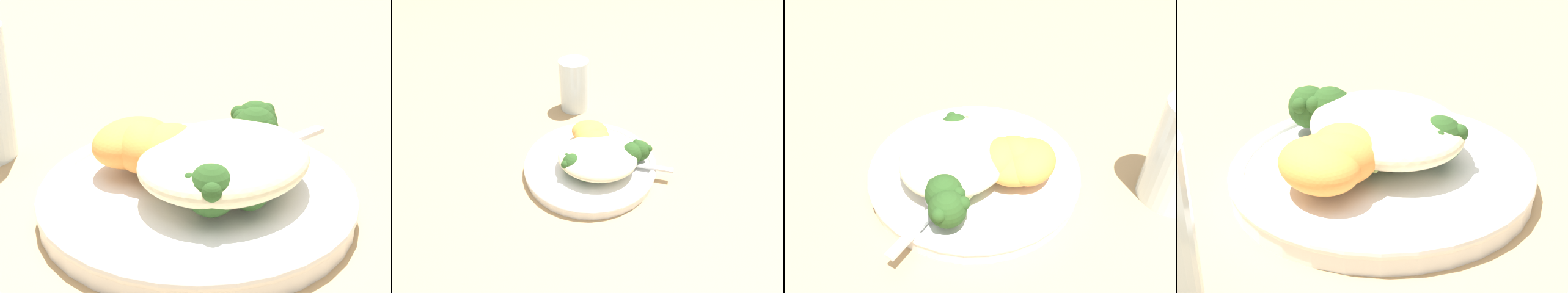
{
  "view_description": "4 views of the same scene",
  "coord_description": "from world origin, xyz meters",
  "views": [
    {
      "loc": [
        0.3,
        0.29,
        0.25
      ],
      "look_at": [
        0.0,
        -0.0,
        0.05
      ],
      "focal_mm": 60.0,
      "sensor_mm": 36.0,
      "label": 1
    },
    {
      "loc": [
        -0.06,
        0.39,
        0.38
      ],
      "look_at": [
        0.01,
        -0.02,
        0.04
      ],
      "focal_mm": 28.0,
      "sensor_mm": 36.0,
      "label": 2
    },
    {
      "loc": [
        -0.28,
        -0.15,
        0.3
      ],
      "look_at": [
        -0.01,
        -0.02,
        0.06
      ],
      "focal_mm": 35.0,
      "sensor_mm": 36.0,
      "label": 3
    },
    {
      "loc": [
        0.37,
        -0.25,
        0.25
      ],
      "look_at": [
        -0.0,
        -0.01,
        0.04
      ],
      "focal_mm": 60.0,
      "sensor_mm": 36.0,
      "label": 4
    }
  ],
  "objects": [
    {
      "name": "broccoli_stalk_3",
      "position": [
        -0.01,
        0.02,
        0.03
      ],
      "size": [
        0.06,
        0.1,
        0.03
      ],
      "rotation": [
        0.0,
        0.0,
        2.01
      ],
      "color": "#9EBC66",
      "rests_on": "plate"
    },
    {
      "name": "sweet_potato_chunk_3",
      "position": [
        0.01,
        -0.05,
        0.04
      ],
      "size": [
        0.07,
        0.07,
        0.04
      ],
      "primitive_type": "ellipsoid",
      "rotation": [
        0.0,
        0.0,
        4.12
      ],
      "color": "orange",
      "rests_on": "plate"
    },
    {
      "name": "sweet_potato_chunk_1",
      "position": [
        -0.0,
        -0.06,
        0.04
      ],
      "size": [
        0.08,
        0.08,
        0.03
      ],
      "primitive_type": "ellipsoid",
      "rotation": [
        0.0,
        0.0,
        2.39
      ],
      "color": "orange",
      "rests_on": "plate"
    },
    {
      "name": "quinoa_mound",
      "position": [
        -0.01,
        0.01,
        0.04
      ],
      "size": [
        0.13,
        0.11,
        0.04
      ],
      "primitive_type": "ellipsoid",
      "color": "beige",
      "rests_on": "plate"
    },
    {
      "name": "broccoli_stalk_0",
      "position": [
        0.02,
        0.02,
        0.04
      ],
      "size": [
        0.05,
        0.09,
        0.04
      ],
      "rotation": [
        0.0,
        0.0,
        1.29
      ],
      "color": "#9EBC66",
      "rests_on": "plate"
    },
    {
      "name": "broccoli_stalk_2",
      "position": [
        -0.01,
        0.02,
        0.03
      ],
      "size": [
        0.05,
        0.08,
        0.03
      ],
      "rotation": [
        0.0,
        0.0,
        1.99
      ],
      "color": "#9EBC66",
      "rests_on": "plate"
    },
    {
      "name": "broccoli_stalk_1",
      "position": [
        0.0,
        0.03,
        0.03
      ],
      "size": [
        0.03,
        0.09,
        0.03
      ],
      "rotation": [
        0.0,
        0.0,
        1.68
      ],
      "color": "#9EBC66",
      "rests_on": "plate"
    },
    {
      "name": "sweet_potato_chunk_0",
      "position": [
        0.01,
        -0.06,
        0.04
      ],
      "size": [
        0.07,
        0.06,
        0.03
      ],
      "primitive_type": "ellipsoid",
      "rotation": [
        0.0,
        0.0,
        3.2
      ],
      "color": "orange",
      "rests_on": "plate"
    },
    {
      "name": "ground_plane",
      "position": [
        0.0,
        0.0,
        0.0
      ],
      "size": [
        4.0,
        4.0,
        0.0
      ],
      "primitive_type": "plane",
      "color": "tan"
    },
    {
      "name": "broccoli_stalk_5",
      "position": [
        -0.04,
        -0.01,
        0.03
      ],
      "size": [
        0.08,
        0.05,
        0.03
      ],
      "rotation": [
        0.0,
        0.0,
        2.77
      ],
      "color": "#9EBC66",
      "rests_on": "plate"
    },
    {
      "name": "spoon",
      "position": [
        -0.07,
        -0.0,
        0.03
      ],
      "size": [
        0.1,
        0.03,
        0.01
      ],
      "rotation": [
        0.0,
        0.0,
        3.05
      ],
      "color": "silver",
      "rests_on": "plate"
    },
    {
      "name": "plate",
      "position": [
        -0.0,
        -0.01,
        0.01
      ],
      "size": [
        0.23,
        0.23,
        0.02
      ],
      "color": "white",
      "rests_on": "ground_plane"
    },
    {
      "name": "broccoli_stalk_7",
      "position": [
        -0.07,
        -0.02,
        0.04
      ],
      "size": [
        0.12,
        0.04,
        0.04
      ],
      "rotation": [
        0.0,
        0.0,
        3.12
      ],
      "color": "#9EBC66",
      "rests_on": "plate"
    },
    {
      "name": "broccoli_stalk_6",
      "position": [
        -0.06,
        -0.01,
        0.04
      ],
      "size": [
        0.12,
        0.05,
        0.04
      ],
      "rotation": [
        0.0,
        0.0,
        2.97
      ],
      "color": "#9EBC66",
      "rests_on": "plate"
    },
    {
      "name": "water_glass",
      "position": [
        0.07,
        -0.2,
        0.06
      ],
      "size": [
        0.06,
        0.06,
        0.11
      ],
      "primitive_type": "cylinder",
      "color": "silver",
      "rests_on": "ground_plane"
    },
    {
      "name": "sweet_potato_chunk_2",
      "position": [
        0.0,
        -0.04,
        0.04
      ],
      "size": [
        0.07,
        0.06,
        0.04
      ],
      "primitive_type": "ellipsoid",
      "rotation": [
        0.0,
        0.0,
        3.37
      ],
      "color": "orange",
      "rests_on": "plate"
    },
    {
      "name": "broccoli_stalk_4",
      "position": [
        -0.03,
        0.01,
        0.03
      ],
      "size": [
        0.08,
        0.09,
        0.03
      ],
      "rotation": [
        0.0,
        0.0,
        2.34
      ],
      "color": "#9EBC66",
      "rests_on": "plate"
    }
  ]
}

